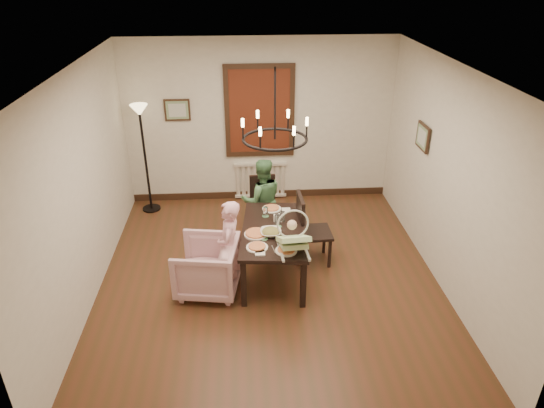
{
  "coord_description": "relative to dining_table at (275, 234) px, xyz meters",
  "views": [
    {
      "loc": [
        -0.34,
        -5.38,
        3.91
      ],
      "look_at": [
        0.05,
        0.17,
        1.05
      ],
      "focal_mm": 32.0,
      "sensor_mm": 36.0,
      "label": 1
    }
  ],
  "objects": [
    {
      "name": "floor_lamp",
      "position": [
        -1.98,
        2.03,
        0.28
      ],
      "size": [
        0.3,
        0.3,
        1.8
      ],
      "primitive_type": null,
      "color": "black",
      "rests_on": "room_shell"
    },
    {
      "name": "picture_right",
      "position": [
        2.13,
        0.78,
        1.03
      ],
      "size": [
        0.03,
        0.42,
        0.36
      ],
      "primitive_type": "cube",
      "rotation": [
        0.0,
        0.0,
        1.57
      ],
      "color": "black",
      "rests_on": "room_shell"
    },
    {
      "name": "salad_bowl",
      "position": [
        -0.06,
        -0.15,
        0.12
      ],
      "size": [
        0.32,
        0.32,
        0.08
      ],
      "primitive_type": "imported",
      "color": "white",
      "rests_on": "dining_table"
    },
    {
      "name": "chandelier",
      "position": [
        0.0,
        -0.0,
        1.33
      ],
      "size": [
        0.8,
        0.8,
        0.04
      ],
      "primitive_type": "torus",
      "color": "black",
      "rests_on": "room_shell"
    },
    {
      "name": "drinking_glass",
      "position": [
        0.05,
        0.13,
        0.15
      ],
      "size": [
        0.07,
        0.07,
        0.14
      ],
      "primitive_type": "cylinder",
      "color": "silver",
      "rests_on": "dining_table"
    },
    {
      "name": "pizza_platter",
      "position": [
        -0.25,
        -0.14,
        0.1
      ],
      "size": [
        0.3,
        0.3,
        0.04
      ],
      "primitive_type": "cylinder",
      "color": "tan",
      "rests_on": "dining_table"
    },
    {
      "name": "picture_back",
      "position": [
        -1.43,
        2.35,
        1.03
      ],
      "size": [
        0.42,
        0.03,
        0.36
      ],
      "primitive_type": "cube",
      "color": "black",
      "rests_on": "room_shell"
    },
    {
      "name": "baby_bouncer",
      "position": [
        0.18,
        -0.54,
        0.27
      ],
      "size": [
        0.45,
        0.59,
        0.37
      ],
      "primitive_type": null,
      "rotation": [
        0.0,
        0.0,
        0.07
      ],
      "color": "#BBD996",
      "rests_on": "dining_table"
    },
    {
      "name": "room_shell",
      "position": [
        -0.08,
        0.25,
        0.78
      ],
      "size": [
        4.51,
        5.0,
        2.81
      ],
      "color": "#462C18",
      "rests_on": "ground"
    },
    {
      "name": "chair_far",
      "position": [
        -0.08,
        1.14,
        -0.17
      ],
      "size": [
        0.43,
        0.43,
        0.91
      ],
      "primitive_type": null,
      "rotation": [
        0.0,
        0.0,
        0.08
      ],
      "color": "black",
      "rests_on": "room_shell"
    },
    {
      "name": "armchair",
      "position": [
        -0.89,
        -0.3,
        -0.27
      ],
      "size": [
        0.89,
        0.88,
        0.71
      ],
      "primitive_type": "imported",
      "rotation": [
        0.0,
        0.0,
        -1.72
      ],
      "color": "#D5A3BA",
      "rests_on": "room_shell"
    },
    {
      "name": "chair_right",
      "position": [
        0.58,
        0.28,
        -0.1
      ],
      "size": [
        0.48,
        0.48,
        1.05
      ],
      "primitive_type": null,
      "rotation": [
        0.0,
        0.0,
        1.61
      ],
      "color": "black",
      "rests_on": "room_shell"
    },
    {
      "name": "seated_man",
      "position": [
        -0.12,
        0.96,
        -0.08
      ],
      "size": [
        0.57,
        0.47,
        1.08
      ],
      "primitive_type": "imported",
      "rotation": [
        0.0,
        0.0,
        3.27
      ],
      "color": "#47784B",
      "rests_on": "room_shell"
    },
    {
      "name": "dining_table",
      "position": [
        0.0,
        0.0,
        0.0
      ],
      "size": [
        0.99,
        1.58,
        0.71
      ],
      "rotation": [
        0.0,
        0.0,
        -0.1
      ],
      "color": "black",
      "rests_on": "room_shell"
    },
    {
      "name": "elderly_woman",
      "position": [
        -0.59,
        -0.28,
        -0.1
      ],
      "size": [
        0.3,
        0.41,
        1.04
      ],
      "primitive_type": "imported",
      "rotation": [
        0.0,
        0.0,
        -1.7
      ],
      "color": "#E4A1B2",
      "rests_on": "room_shell"
    },
    {
      "name": "radiator",
      "position": [
        -0.08,
        2.36,
        -0.27
      ],
      "size": [
        0.92,
        0.12,
        0.62
      ],
      "primitive_type": null,
      "color": "silver",
      "rests_on": "room_shell"
    },
    {
      "name": "window_blinds",
      "position": [
        -0.08,
        2.34,
        0.98
      ],
      "size": [
        1.0,
        0.03,
        1.4
      ],
      "primitive_type": "cube",
      "color": "maroon",
      "rests_on": "room_shell"
    }
  ]
}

